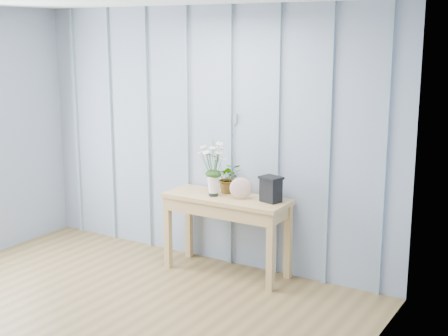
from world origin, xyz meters
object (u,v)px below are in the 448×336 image
Objects in this scene: sideboard at (227,208)px; felt_disc_vessel at (241,188)px; daisy_vase at (213,160)px; carved_box at (271,189)px.

sideboard is 0.27m from felt_disc_vessel.
daisy_vase is 0.37m from felt_disc_vessel.
daisy_vase is at bearing -157.93° from sideboard.
daisy_vase is (-0.12, -0.05, 0.45)m from sideboard.
carved_box is at bearing -12.41° from felt_disc_vessel.
carved_box reaches higher than felt_disc_vessel.
sideboard is 2.22× the size of daisy_vase.
daisy_vase reaches higher than carved_box.
carved_box reaches higher than sideboard.
felt_disc_vessel is at bearing 5.08° from daisy_vase.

